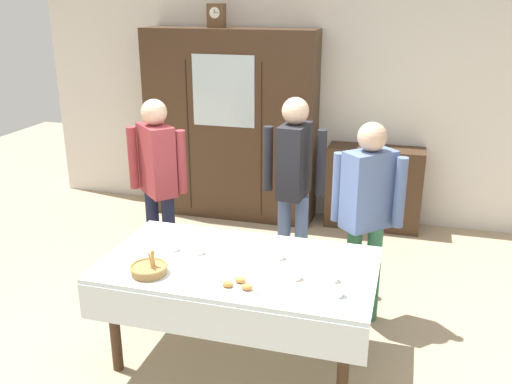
{
  "coord_description": "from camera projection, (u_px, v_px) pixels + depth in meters",
  "views": [
    {
      "loc": [
        1.0,
        -3.3,
        2.36
      ],
      "look_at": [
        0.0,
        0.2,
        1.07
      ],
      "focal_mm": 39.07,
      "sensor_mm": 36.0,
      "label": 1
    }
  ],
  "objects": [
    {
      "name": "spoon_mid_left",
      "position": [
        266.0,
        243.0,
        3.89
      ],
      "size": [
        0.12,
        0.02,
        0.01
      ],
      "color": "silver",
      "rests_on": "dining_table"
    },
    {
      "name": "dining_table",
      "position": [
        238.0,
        278.0,
        3.62
      ],
      "size": [
        1.77,
        0.99,
        0.72
      ],
      "color": "#3D2819",
      "rests_on": "ground"
    },
    {
      "name": "tea_cup_back_edge",
      "position": [
        332.0,
        278.0,
        3.36
      ],
      "size": [
        0.13,
        0.13,
        0.06
      ],
      "color": "white",
      "rests_on": "dining_table"
    },
    {
      "name": "bookshelf_low",
      "position": [
        374.0,
        188.0,
        5.9
      ],
      "size": [
        0.99,
        0.35,
        0.87
      ],
      "color": "#3D2819",
      "rests_on": "ground"
    },
    {
      "name": "tea_cup_front_edge",
      "position": [
        337.0,
        293.0,
        3.19
      ],
      "size": [
        0.13,
        0.13,
        0.06
      ],
      "color": "white",
      "rests_on": "dining_table"
    },
    {
      "name": "tea_cup_mid_right",
      "position": [
        198.0,
        251.0,
        3.72
      ],
      "size": [
        0.13,
        0.13,
        0.06
      ],
      "color": "white",
      "rests_on": "dining_table"
    },
    {
      "name": "mantel_clock",
      "position": [
        216.0,
        16.0,
        5.72
      ],
      "size": [
        0.18,
        0.11,
        0.24
      ],
      "color": "brown",
      "rests_on": "wall_cabinet"
    },
    {
      "name": "back_wall",
      "position": [
        318.0,
        95.0,
        5.99
      ],
      "size": [
        6.4,
        0.1,
        2.7
      ],
      "primitive_type": "cube",
      "color": "silver",
      "rests_on": "ground"
    },
    {
      "name": "spoon_mid_right",
      "position": [
        172.0,
        236.0,
        4.0
      ],
      "size": [
        0.12,
        0.02,
        0.01
      ],
      "color": "silver",
      "rests_on": "dining_table"
    },
    {
      "name": "pastry_plate",
      "position": [
        238.0,
        287.0,
        3.28
      ],
      "size": [
        0.28,
        0.28,
        0.05
      ],
      "color": "white",
      "rests_on": "dining_table"
    },
    {
      "name": "bread_basket",
      "position": [
        149.0,
        269.0,
        3.46
      ],
      "size": [
        0.24,
        0.24,
        0.16
      ],
      "color": "#9E7542",
      "rests_on": "dining_table"
    },
    {
      "name": "person_behind_table_right",
      "position": [
        294.0,
        175.0,
        4.55
      ],
      "size": [
        0.52,
        0.38,
        1.61
      ],
      "color": "slate",
      "rests_on": "ground"
    },
    {
      "name": "book_stack",
      "position": [
        377.0,
        145.0,
        5.74
      ],
      "size": [
        0.16,
        0.21,
        0.06
      ],
      "color": "#664C7A",
      "rests_on": "bookshelf_low"
    },
    {
      "name": "tea_cup_far_right",
      "position": [
        295.0,
        276.0,
        3.38
      ],
      "size": [
        0.13,
        0.13,
        0.06
      ],
      "color": "white",
      "rests_on": "dining_table"
    },
    {
      "name": "person_near_right_end",
      "position": [
        367.0,
        205.0,
        4.02
      ],
      "size": [
        0.52,
        0.4,
        1.54
      ],
      "color": "#33704C",
      "rests_on": "ground"
    },
    {
      "name": "tea_cup_near_right",
      "position": [
        173.0,
        247.0,
        3.77
      ],
      "size": [
        0.13,
        0.13,
        0.06
      ],
      "color": "silver",
      "rests_on": "dining_table"
    },
    {
      "name": "person_behind_table_left",
      "position": [
        158.0,
        174.0,
        4.64
      ],
      "size": [
        0.52,
        0.39,
        1.58
      ],
      "color": "#191E38",
      "rests_on": "ground"
    },
    {
      "name": "tea_cup_near_left",
      "position": [
        279.0,
        256.0,
        3.65
      ],
      "size": [
        0.13,
        0.13,
        0.06
      ],
      "color": "white",
      "rests_on": "dining_table"
    },
    {
      "name": "wall_cabinet",
      "position": [
        231.0,
        125.0,
        6.06
      ],
      "size": [
        1.86,
        0.46,
        2.05
      ],
      "color": "#3D2819",
      "rests_on": "ground"
    },
    {
      "name": "ground_plane",
      "position": [
        248.0,
        340.0,
        4.04
      ],
      "size": [
        12.0,
        12.0,
        0.0
      ],
      "primitive_type": "plane",
      "color": "tan",
      "rests_on": "ground"
    }
  ]
}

